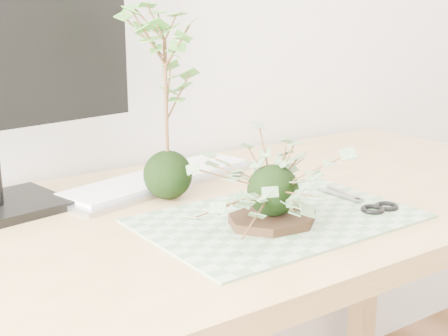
{
  "coord_description": "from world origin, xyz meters",
  "views": [
    {
      "loc": [
        -0.55,
        0.35,
        1.1
      ],
      "look_at": [
        0.0,
        1.14,
        0.84
      ],
      "focal_mm": 50.0,
      "sensor_mm": 36.0,
      "label": 1
    }
  ],
  "objects_px": {
    "maple_kokedama": "(165,54)",
    "ivy_kokedama": "(273,167)",
    "desk": "(212,254)",
    "keyboard": "(160,179)"
  },
  "relations": [
    {
      "from": "ivy_kokedama",
      "to": "keyboard",
      "type": "relative_size",
      "value": 0.64
    },
    {
      "from": "maple_kokedama",
      "to": "ivy_kokedama",
      "type": "bearing_deg",
      "value": -74.16
    },
    {
      "from": "desk",
      "to": "maple_kokedama",
      "type": "relative_size",
      "value": 4.18
    },
    {
      "from": "ivy_kokedama",
      "to": "maple_kokedama",
      "type": "height_order",
      "value": "maple_kokedama"
    },
    {
      "from": "desk",
      "to": "maple_kokedama",
      "type": "xyz_separation_m",
      "value": [
        -0.03,
        0.1,
        0.36
      ]
    },
    {
      "from": "desk",
      "to": "keyboard",
      "type": "bearing_deg",
      "value": 89.41
    },
    {
      "from": "desk",
      "to": "maple_kokedama",
      "type": "distance_m",
      "value": 0.37
    },
    {
      "from": "ivy_kokedama",
      "to": "keyboard",
      "type": "bearing_deg",
      "value": 94.99
    },
    {
      "from": "desk",
      "to": "keyboard",
      "type": "xyz_separation_m",
      "value": [
        0.0,
        0.19,
        0.1
      ]
    },
    {
      "from": "ivy_kokedama",
      "to": "maple_kokedama",
      "type": "distance_m",
      "value": 0.29
    }
  ]
}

